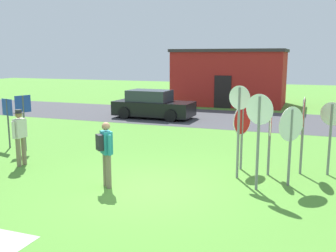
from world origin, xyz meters
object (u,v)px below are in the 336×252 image
(parked_car_on_street, at_px, (153,105))
(stop_sign_nearest, at_px, (239,117))
(stop_sign_rear_left, at_px, (291,132))
(person_in_teal, at_px, (106,150))
(info_panel_leftmost, at_px, (8,114))
(stop_sign_low_front, at_px, (303,121))
(info_panel_middle, at_px, (24,113))
(stop_sign_center_cluster, at_px, (242,126))
(stop_sign_leaning_right, at_px, (259,125))
(person_in_blue, at_px, (20,134))
(stop_sign_far_back, at_px, (270,127))
(stop_sign_tallest, at_px, (331,127))

(parked_car_on_street, xyz_separation_m, stop_sign_nearest, (6.25, -9.00, 1.01))
(stop_sign_rear_left, distance_m, person_in_teal, 4.73)
(person_in_teal, distance_m, info_panel_leftmost, 6.07)
(stop_sign_low_front, xyz_separation_m, info_panel_middle, (-9.27, -0.48, -0.16))
(stop_sign_center_cluster, relative_size, stop_sign_leaning_right, 0.79)
(stop_sign_low_front, xyz_separation_m, person_in_blue, (-8.07, -2.08, -0.54))
(stop_sign_center_cluster, height_order, stop_sign_nearest, stop_sign_nearest)
(stop_sign_rear_left, distance_m, info_panel_leftmost, 9.89)
(stop_sign_far_back, xyz_separation_m, stop_sign_low_front, (0.85, 0.44, 0.15))
(stop_sign_nearest, bearing_deg, info_panel_leftmost, 175.40)
(parked_car_on_street, xyz_separation_m, info_panel_middle, (-1.39, -8.47, 0.67))
(stop_sign_leaning_right, relative_size, info_panel_leftmost, 1.34)
(stop_sign_center_cluster, bearing_deg, stop_sign_leaning_right, -67.86)
(info_panel_leftmost, distance_m, info_panel_middle, 0.87)
(stop_sign_low_front, xyz_separation_m, stop_sign_tallest, (0.73, 0.16, -0.13))
(stop_sign_nearest, bearing_deg, stop_sign_low_front, 31.97)
(stop_sign_low_front, bearing_deg, stop_sign_rear_left, -102.99)
(stop_sign_center_cluster, bearing_deg, info_panel_leftmost, -178.66)
(person_in_teal, bearing_deg, stop_sign_far_back, 33.34)
(stop_sign_nearest, xyz_separation_m, stop_sign_rear_left, (1.36, -0.16, -0.28))
(person_in_teal, bearing_deg, stop_sign_rear_left, 21.90)
(stop_sign_low_front, bearing_deg, person_in_blue, -165.52)
(stop_sign_far_back, bearing_deg, stop_sign_center_cluster, 159.81)
(stop_sign_leaning_right, distance_m, person_in_blue, 7.11)
(info_panel_middle, bearing_deg, stop_sign_rear_left, -4.38)
(stop_sign_rear_left, distance_m, person_in_blue, 7.86)
(stop_sign_far_back, height_order, stop_sign_center_cluster, stop_sign_far_back)
(parked_car_on_street, bearing_deg, stop_sign_low_front, -45.37)
(parked_car_on_street, distance_m, stop_sign_rear_left, 11.93)
(stop_sign_nearest, relative_size, stop_sign_tallest, 1.23)
(stop_sign_tallest, bearing_deg, person_in_teal, -150.10)
(stop_sign_rear_left, bearing_deg, info_panel_leftmost, 175.13)
(parked_car_on_street, height_order, stop_sign_center_cluster, stop_sign_center_cluster)
(parked_car_on_street, distance_m, stop_sign_center_cluster, 10.23)
(stop_sign_low_front, distance_m, stop_sign_rear_left, 1.21)
(person_in_teal, bearing_deg, info_panel_middle, 152.16)
(stop_sign_center_cluster, relative_size, stop_sign_rear_left, 0.93)
(stop_sign_rear_left, relative_size, person_in_teal, 1.22)
(stop_sign_leaning_right, bearing_deg, info_panel_leftmost, 170.89)
(stop_sign_leaning_right, relative_size, person_in_teal, 1.43)
(stop_sign_leaning_right, relative_size, person_in_blue, 1.39)
(stop_sign_center_cluster, xyz_separation_m, stop_sign_tallest, (2.41, 0.29, 0.09))
(stop_sign_far_back, height_order, info_panel_middle, stop_sign_far_back)
(stop_sign_nearest, relative_size, info_panel_leftmost, 1.42)
(parked_car_on_street, bearing_deg, stop_sign_far_back, -50.16)
(stop_sign_center_cluster, distance_m, stop_sign_leaning_right, 1.83)
(stop_sign_leaning_right, height_order, person_in_blue, stop_sign_leaning_right)
(stop_sign_nearest, height_order, info_panel_middle, stop_sign_nearest)
(parked_car_on_street, xyz_separation_m, stop_sign_rear_left, (7.61, -9.15, 0.73))
(stop_sign_leaning_right, bearing_deg, person_in_teal, -162.70)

